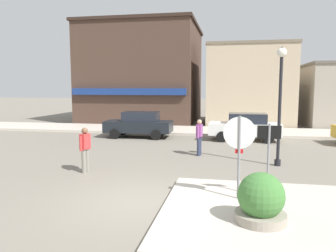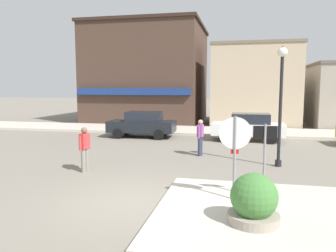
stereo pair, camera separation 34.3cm
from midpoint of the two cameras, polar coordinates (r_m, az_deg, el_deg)
The scene contains 13 objects.
ground_plane at distance 8.95m, azimuth -4.44°, elevation -12.96°, with size 160.00×160.00×0.00m, color gray.
sidewalk_corner at distance 8.30m, azimuth 22.41°, elevation -14.52°, with size 6.40×4.80×0.15m, color beige.
kerb_far at distance 22.55m, azimuth 5.95°, elevation -0.80°, with size 80.00×4.00×0.15m, color beige.
stop_sign at distance 8.52m, azimuth 12.68°, elevation -3.55°, with size 0.82×0.09×2.30m.
one_way_sign at distance 8.76m, azimuth 17.53°, elevation -4.66°, with size 0.60×0.08×2.10m.
planter at distance 7.39m, azimuth 16.03°, elevation -12.91°, with size 1.10×1.10×1.23m.
lamp_post at distance 13.07m, azimuth 19.82°, elevation 6.09°, with size 0.36×0.36×4.54m.
parked_car_nearest at distance 19.88m, azimuth -4.00°, elevation 0.35°, with size 4.04×1.95×1.56m.
parked_car_second at distance 19.09m, azimuth 14.32°, elevation -0.11°, with size 4.01×1.91×1.56m.
pedestrian_crossing_near at distance 14.54m, azimuth 6.31°, elevation -1.80°, with size 0.28×0.56×1.61m.
pedestrian_crossing_far at distance 12.02m, azimuth -13.50°, elevation -3.74°, with size 0.30×0.56×1.61m.
building_corner_shop at distance 30.06m, azimuth -2.93°, elevation 8.99°, with size 9.74×10.04×8.41m.
building_storefront_left_near at distance 27.53m, azimuth 15.13°, elevation 6.84°, with size 6.67×6.26×6.35m.
Camera 2 is at (2.62, -8.03, 3.01)m, focal length 35.00 mm.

